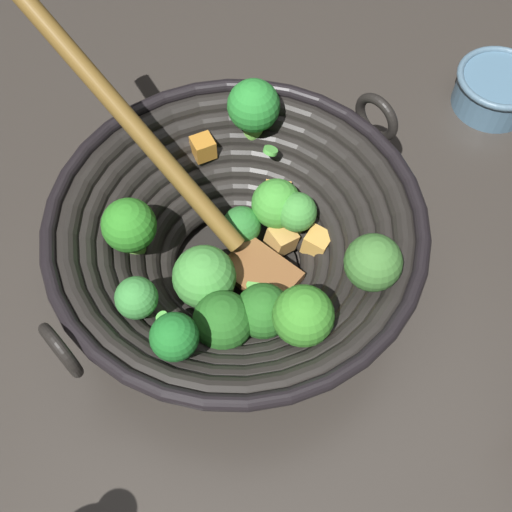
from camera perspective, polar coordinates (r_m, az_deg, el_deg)
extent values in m
plane|color=#332D28|center=(0.68, -1.57, -1.56)|extent=(4.00, 4.00, 0.00)
cylinder|color=black|center=(0.67, -1.58, -1.35)|extent=(0.12, 0.12, 0.01)
torus|color=black|center=(0.66, -1.61, -0.67)|extent=(0.17, 0.17, 0.02)
torus|color=black|center=(0.65, -1.64, -0.19)|extent=(0.20, 0.20, 0.02)
torus|color=black|center=(0.64, -1.66, 0.31)|extent=(0.23, 0.23, 0.02)
torus|color=black|center=(0.63, -1.69, 0.82)|extent=(0.25, 0.25, 0.02)
torus|color=black|center=(0.62, -1.71, 1.34)|extent=(0.28, 0.28, 0.02)
torus|color=black|center=(0.61, -1.74, 1.89)|extent=(0.31, 0.31, 0.02)
torus|color=black|center=(0.60, -1.77, 2.45)|extent=(0.34, 0.34, 0.02)
torus|color=black|center=(0.59, -1.79, 3.03)|extent=(0.35, 0.35, 0.01)
torus|color=black|center=(0.56, -16.66, -7.91)|extent=(0.04, 0.05, 0.05)
torus|color=black|center=(0.68, 10.47, 11.80)|extent=(0.04, 0.05, 0.05)
cylinder|color=#8CAE57|center=(0.59, 9.75, -2.02)|extent=(0.03, 0.02, 0.02)
sphere|color=#3D7531|center=(0.56, 10.19, -0.57)|extent=(0.05, 0.05, 0.05)
cylinder|color=#6CA245|center=(0.67, 3.46, 2.52)|extent=(0.02, 0.02, 0.02)
sphere|color=#43923B|center=(0.64, 3.59, 3.85)|extent=(0.04, 0.04, 0.04)
cylinder|color=#66AE46|center=(0.58, 3.95, -6.55)|extent=(0.02, 0.02, 0.02)
sphere|color=#3A8829|center=(0.55, 4.15, -5.23)|extent=(0.05, 0.05, 0.05)
cylinder|color=#619E46|center=(0.68, -1.45, 1.57)|extent=(0.02, 0.01, 0.02)
sphere|color=#2B722E|center=(0.66, -1.50, 2.71)|extent=(0.04, 0.04, 0.04)
cylinder|color=#77AF41|center=(0.59, -10.03, -4.69)|extent=(0.02, 0.02, 0.02)
sphere|color=#3C8C3D|center=(0.57, -10.40, -3.62)|extent=(0.04, 0.04, 0.04)
cylinder|color=#75C047|center=(0.64, -10.56, 1.07)|extent=(0.03, 0.03, 0.02)
sphere|color=#2F8224|center=(0.61, -11.03, 2.65)|extent=(0.05, 0.05, 0.05)
cylinder|color=#59944A|center=(0.63, -4.35, -3.21)|extent=(0.02, 0.02, 0.02)
sphere|color=#44913C|center=(0.61, -4.54, -1.83)|extent=(0.06, 0.06, 0.06)
cylinder|color=#75C148|center=(0.68, -0.06, 11.16)|extent=(0.03, 0.03, 0.02)
sphere|color=#288530|center=(0.66, -0.06, 12.98)|extent=(0.05, 0.05, 0.05)
cylinder|color=#86B94D|center=(0.56, -6.87, -8.04)|extent=(0.02, 0.02, 0.02)
sphere|color=#1E6F27|center=(0.53, -7.15, -7.02)|extent=(0.04, 0.04, 0.04)
cylinder|color=#89BB58|center=(0.61, 0.61, -5.91)|extent=(0.02, 0.02, 0.02)
sphere|color=#256120|center=(0.58, 0.63, -4.82)|extent=(0.05, 0.05, 0.05)
cylinder|color=#75A44B|center=(0.61, -3.05, -6.83)|extent=(0.02, 0.03, 0.02)
sphere|color=#245F1F|center=(0.58, -3.19, -5.64)|extent=(0.05, 0.05, 0.05)
cylinder|color=#6DA646|center=(0.68, 1.73, 3.09)|extent=(0.02, 0.02, 0.02)
sphere|color=green|center=(0.65, 1.80, 4.60)|extent=(0.05, 0.05, 0.05)
cube|color=gold|center=(0.67, 1.88, 5.03)|extent=(0.03, 0.03, 0.03)
cube|color=#BA7728|center=(0.68, -4.64, 9.43)|extent=(0.03, 0.03, 0.02)
cube|color=tan|center=(0.66, 2.22, 1.47)|extent=(0.04, 0.04, 0.03)
cube|color=gold|center=(0.65, 5.36, 1.15)|extent=(0.03, 0.03, 0.03)
cylinder|color=#56B247|center=(0.66, 1.27, 9.18)|extent=(0.02, 0.02, 0.01)
cylinder|color=#56B247|center=(0.67, -4.98, 9.88)|extent=(0.02, 0.02, 0.01)
cylinder|color=#56B247|center=(0.56, -8.19, -5.30)|extent=(0.01, 0.01, 0.01)
cylinder|color=#6BC651|center=(0.62, -0.20, -2.65)|extent=(0.02, 0.01, 0.01)
cylinder|color=#56B247|center=(0.57, -10.48, -3.34)|extent=(0.02, 0.02, 0.01)
cylinder|color=#56B247|center=(0.61, 9.31, 0.74)|extent=(0.02, 0.02, 0.01)
cube|color=brown|center=(0.63, 0.42, -1.45)|extent=(0.08, 0.09, 0.01)
cylinder|color=brown|center=(0.62, -10.77, 11.29)|extent=(0.16, 0.23, 0.18)
cylinder|color=slate|center=(0.85, 20.17, 13.35)|extent=(0.09, 0.09, 0.04)
torus|color=slate|center=(0.84, 20.63, 14.36)|extent=(0.10, 0.10, 0.01)
cylinder|color=#6BC651|center=(0.85, 20.49, 13.07)|extent=(0.02, 0.02, 0.01)
cylinder|color=#56B247|center=(0.86, 19.03, 14.49)|extent=(0.01, 0.01, 0.00)
cylinder|color=#99D166|center=(0.84, 20.13, 12.82)|extent=(0.02, 0.02, 0.01)
cylinder|color=#99D166|center=(0.86, 19.31, 14.46)|extent=(0.02, 0.02, 0.01)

